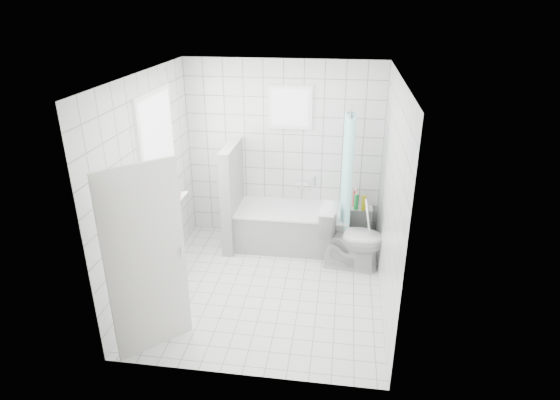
# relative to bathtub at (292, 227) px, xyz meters

# --- Properties ---
(ground) EXTENTS (3.00, 3.00, 0.00)m
(ground) POSITION_rel_bathtub_xyz_m (-0.19, -1.13, -0.29)
(ground) COLOR white
(ground) RESTS_ON ground
(ceiling) EXTENTS (3.00, 3.00, 0.00)m
(ceiling) POSITION_rel_bathtub_xyz_m (-0.19, -1.13, 2.31)
(ceiling) COLOR white
(ceiling) RESTS_ON ground
(wall_back) EXTENTS (2.80, 0.02, 2.60)m
(wall_back) POSITION_rel_bathtub_xyz_m (-0.19, 0.37, 1.01)
(wall_back) COLOR white
(wall_back) RESTS_ON ground
(wall_front) EXTENTS (2.80, 0.02, 2.60)m
(wall_front) POSITION_rel_bathtub_xyz_m (-0.19, -2.62, 1.01)
(wall_front) COLOR white
(wall_front) RESTS_ON ground
(wall_left) EXTENTS (0.02, 3.00, 2.60)m
(wall_left) POSITION_rel_bathtub_xyz_m (-1.59, -1.13, 1.01)
(wall_left) COLOR white
(wall_left) RESTS_ON ground
(wall_right) EXTENTS (0.02, 3.00, 2.60)m
(wall_right) POSITION_rel_bathtub_xyz_m (1.21, -1.13, 1.01)
(wall_right) COLOR white
(wall_right) RESTS_ON ground
(window_left) EXTENTS (0.01, 0.90, 1.40)m
(window_left) POSITION_rel_bathtub_xyz_m (-1.54, -0.83, 1.31)
(window_left) COLOR white
(window_left) RESTS_ON wall_left
(window_back) EXTENTS (0.50, 0.01, 0.50)m
(window_back) POSITION_rel_bathtub_xyz_m (-0.09, 0.33, 1.66)
(window_back) COLOR white
(window_back) RESTS_ON wall_back
(window_sill) EXTENTS (0.18, 1.02, 0.08)m
(window_sill) POSITION_rel_bathtub_xyz_m (-1.50, -0.83, 0.57)
(window_sill) COLOR white
(window_sill) RESTS_ON wall_left
(door) EXTENTS (0.59, 0.60, 2.00)m
(door) POSITION_rel_bathtub_xyz_m (-1.16, -2.32, 0.71)
(door) COLOR silver
(door) RESTS_ON ground
(bathtub) EXTENTS (1.58, 0.77, 0.58)m
(bathtub) POSITION_rel_bathtub_xyz_m (0.00, 0.00, 0.00)
(bathtub) COLOR white
(bathtub) RESTS_ON ground
(partition_wall) EXTENTS (0.15, 0.85, 1.50)m
(partition_wall) POSITION_rel_bathtub_xyz_m (-0.86, -0.05, 0.46)
(partition_wall) COLOR white
(partition_wall) RESTS_ON ground
(tiled_ledge) EXTENTS (0.40, 0.24, 0.55)m
(tiled_ledge) POSITION_rel_bathtub_xyz_m (0.93, 0.25, -0.02)
(tiled_ledge) COLOR white
(tiled_ledge) RESTS_ON ground
(toilet) EXTENTS (0.88, 0.55, 0.86)m
(toilet) POSITION_rel_bathtub_xyz_m (0.84, -0.48, 0.14)
(toilet) COLOR silver
(toilet) RESTS_ON ground
(curtain_rod) EXTENTS (0.02, 0.80, 0.02)m
(curtain_rod) POSITION_rel_bathtub_xyz_m (0.73, -0.03, 1.71)
(curtain_rod) COLOR silver
(curtain_rod) RESTS_ON wall_back
(shower_curtain) EXTENTS (0.14, 0.48, 1.78)m
(shower_curtain) POSITION_rel_bathtub_xyz_m (0.73, -0.16, 0.81)
(shower_curtain) COLOR #53F6EA
(shower_curtain) RESTS_ON curtain_rod
(tub_faucet) EXTENTS (0.18, 0.06, 0.06)m
(tub_faucet) POSITION_rel_bathtub_xyz_m (0.10, 0.33, 0.56)
(tub_faucet) COLOR silver
(tub_faucet) RESTS_ON wall_back
(sill_bottles) EXTENTS (0.18, 0.55, 0.33)m
(sill_bottles) POSITION_rel_bathtub_xyz_m (-1.49, -0.70, 0.75)
(sill_bottles) COLOR silver
(sill_bottles) RESTS_ON window_sill
(ledge_bottles) EXTENTS (0.18, 0.19, 0.24)m
(ledge_bottles) POSITION_rel_bathtub_xyz_m (0.92, 0.21, 0.38)
(ledge_bottles) COLOR red
(ledge_bottles) RESTS_ON tiled_ledge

